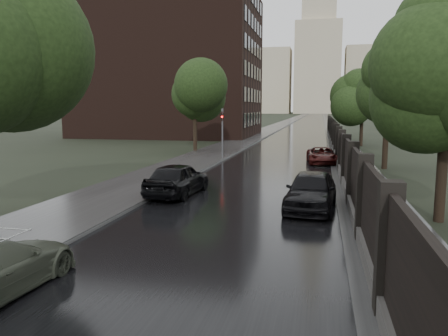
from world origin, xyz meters
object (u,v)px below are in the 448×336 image
at_px(car_right_near, 311,191).
at_px(hatchback_left, 178,179).
at_px(tree_right_c, 363,99).
at_px(tree_right_a, 448,82).
at_px(tree_right_b, 388,94).
at_px(tree_left_far, 195,95).
at_px(traffic_light, 222,129).
at_px(car_right_far, 322,155).

bearing_deg(car_right_near, hatchback_left, 169.74).
relative_size(tree_right_c, car_right_near, 1.53).
height_order(tree_right_a, tree_right_b, same).
height_order(tree_right_a, tree_right_c, same).
relative_size(tree_right_b, hatchback_left, 1.53).
bearing_deg(hatchback_left, tree_right_b, -128.85).
bearing_deg(tree_right_a, tree_right_c, 90.00).
height_order(tree_left_far, hatchback_left, tree_left_far).
height_order(tree_right_b, traffic_light, tree_right_b).
distance_m(tree_right_b, car_right_far, 6.26).
xyz_separation_m(tree_left_far, tree_right_a, (15.50, -22.00, -0.29)).
height_order(tree_left_far, traffic_light, tree_left_far).
height_order(tree_left_far, tree_right_a, tree_left_far).
distance_m(tree_left_far, tree_right_a, 26.91).
bearing_deg(car_right_far, hatchback_left, -121.59).
height_order(hatchback_left, car_right_near, car_right_near).
distance_m(tree_right_a, tree_right_c, 32.00).
xyz_separation_m(tree_right_c, car_right_far, (-4.10, -16.14, -4.35)).
xyz_separation_m(tree_right_c, hatchback_left, (-10.67, -29.52, -4.17)).
xyz_separation_m(tree_right_b, car_right_near, (-4.54, -13.13, -4.17)).
bearing_deg(tree_left_far, car_right_far, -28.32).
xyz_separation_m(tree_right_c, car_right_near, (-4.54, -31.13, -4.17)).
bearing_deg(hatchback_left, tree_right_c, -105.91).
height_order(tree_right_b, car_right_far, tree_right_b).
distance_m(tree_right_a, car_right_far, 16.95).
xyz_separation_m(tree_right_b, hatchback_left, (-10.67, -11.52, -4.17)).
distance_m(tree_right_a, hatchback_left, 11.72).
relative_size(tree_left_far, car_right_far, 1.70).
distance_m(hatchback_left, car_right_far, 14.91).
xyz_separation_m(traffic_light, car_right_far, (7.70, -1.14, -1.79)).
bearing_deg(traffic_light, car_right_far, -8.40).
xyz_separation_m(tree_right_c, traffic_light, (-11.80, -15.01, -2.55)).
relative_size(tree_right_a, car_right_near, 1.53).
xyz_separation_m(tree_right_a, tree_right_b, (0.00, 14.00, 0.00)).
bearing_deg(tree_left_far, car_right_near, -62.58).
bearing_deg(tree_right_b, car_right_near, -109.07).
relative_size(tree_left_far, tree_right_a, 1.05).
relative_size(tree_right_b, car_right_far, 1.62).
height_order(tree_left_far, car_right_far, tree_left_far).
bearing_deg(tree_left_far, tree_right_a, -54.83).
bearing_deg(tree_right_b, car_right_far, 155.62).
relative_size(tree_left_far, traffic_light, 1.85).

